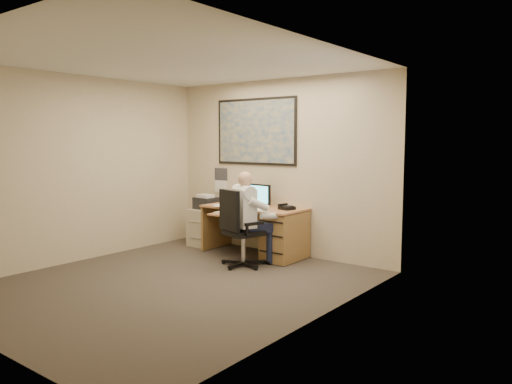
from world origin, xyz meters
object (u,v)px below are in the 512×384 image
Objects in this scene: desk at (273,229)px; office_chair at (242,244)px; person at (245,219)px; filing_cabinet at (206,224)px.

office_chair is (-0.02, -0.71, -0.12)m from desk.
filing_cabinet is at bearing 178.54° from person.
person is at bearing -23.41° from filing_cabinet.
person reaches higher than filing_cabinet.
desk is at bearing 111.37° from person.
office_chair is (1.38, -0.74, -0.05)m from filing_cabinet.
desk is 0.67m from person.
office_chair reaches higher than desk.
filing_cabinet is at bearing 178.46° from desk.
desk is 1.47× the size of office_chair.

